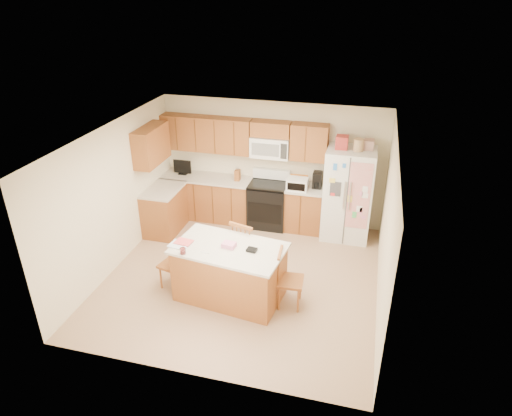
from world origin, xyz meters
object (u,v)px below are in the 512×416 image
(island, at_px, (230,272))
(windsor_chair_back, at_px, (246,250))
(refrigerator, at_px, (348,193))
(windsor_chair_right, at_px, (289,280))
(windsor_chair_left, at_px, (174,264))
(stove, at_px, (268,204))

(island, height_order, windsor_chair_back, windsor_chair_back)
(refrigerator, relative_size, island, 1.12)
(windsor_chair_back, relative_size, windsor_chair_right, 1.10)
(windsor_chair_right, bearing_deg, windsor_chair_back, 144.12)
(windsor_chair_back, xyz_separation_m, windsor_chair_right, (0.85, -0.61, -0.05))
(refrigerator, relative_size, windsor_chair_right, 2.13)
(windsor_chair_left, bearing_deg, windsor_chair_right, 0.01)
(stove, bearing_deg, refrigerator, -2.30)
(island, distance_m, windsor_chair_left, 0.97)
(stove, xyz_separation_m, island, (-0.04, -2.50, -0.01))
(stove, bearing_deg, island, -90.90)
(refrigerator, xyz_separation_m, windsor_chair_right, (-0.68, -2.40, -0.47))
(stove, relative_size, windsor_chair_back, 1.07)
(island, bearing_deg, windsor_chair_right, 2.17)
(island, relative_size, windsor_chair_right, 1.90)
(stove, xyz_separation_m, windsor_chair_right, (0.90, -2.47, -0.02))
(windsor_chair_back, bearing_deg, windsor_chair_right, -35.88)
(stove, distance_m, windsor_chair_back, 1.85)
(windsor_chair_left, distance_m, windsor_chair_back, 1.22)
(refrigerator, height_order, windsor_chair_right, refrigerator)
(windsor_chair_left, xyz_separation_m, windsor_chair_back, (1.05, 0.61, 0.07))
(stove, bearing_deg, windsor_chair_back, -88.52)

